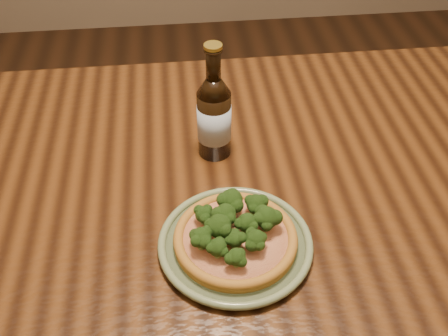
{
  "coord_description": "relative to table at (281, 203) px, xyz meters",
  "views": [
    {
      "loc": [
        -0.21,
        -0.66,
        1.47
      ],
      "look_at": [
        -0.13,
        0.05,
        0.82
      ],
      "focal_mm": 42.0,
      "sensor_mm": 36.0,
      "label": 1
    }
  ],
  "objects": [
    {
      "name": "table",
      "position": [
        0.0,
        0.0,
        0.0
      ],
      "size": [
        1.6,
        0.9,
        0.75
      ],
      "color": "#48270F",
      "rests_on": "ground"
    },
    {
      "name": "plate",
      "position": [
        -0.12,
        -0.18,
        0.1
      ],
      "size": [
        0.27,
        0.27,
        0.02
      ],
      "rotation": [
        0.0,
        0.0,
        -0.35
      ],
      "color": "#6F8058",
      "rests_on": "table"
    },
    {
      "name": "pizza",
      "position": [
        -0.12,
        -0.18,
        0.12
      ],
      "size": [
        0.21,
        0.21,
        0.07
      ],
      "rotation": [
        0.0,
        0.0,
        0.07
      ],
      "color": "#AB7326",
      "rests_on": "plate"
    },
    {
      "name": "beer_bottle",
      "position": [
        -0.13,
        0.08,
        0.19
      ],
      "size": [
        0.07,
        0.07,
        0.25
      ],
      "rotation": [
        0.0,
        0.0,
        -0.04
      ],
      "color": "black",
      "rests_on": "table"
    }
  ]
}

